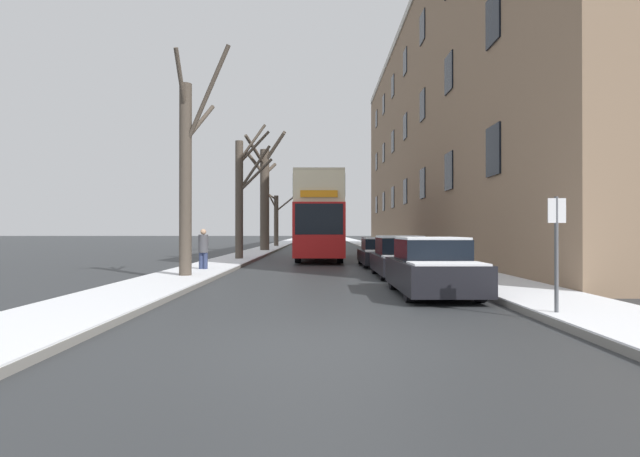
% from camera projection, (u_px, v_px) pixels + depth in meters
% --- Properties ---
extents(ground_plane, '(320.00, 320.00, 0.00)m').
position_uv_depth(ground_plane, '(336.00, 347.00, 6.86)').
color(ground_plane, '#303335').
extents(sidewalk_left, '(2.32, 130.00, 0.16)m').
position_uv_depth(sidewalk_left, '(281.00, 244.00, 59.85)').
color(sidewalk_left, slate).
rests_on(sidewalk_left, ground).
extents(sidewalk_right, '(2.32, 130.00, 0.16)m').
position_uv_depth(sidewalk_right, '(361.00, 244.00, 59.88)').
color(sidewalk_right, slate).
rests_on(sidewalk_right, ground).
extents(terrace_facade_right, '(9.10, 48.80, 17.71)m').
position_uv_depth(terrace_facade_right, '(466.00, 132.00, 36.28)').
color(terrace_facade_right, '#8C7056').
rests_on(terrace_facade_right, ground).
extents(bare_tree_left_0, '(1.81, 2.33, 7.51)m').
position_uv_depth(bare_tree_left_0, '(186.00, 172.00, 16.28)').
color(bare_tree_left_0, '#4C4238').
rests_on(bare_tree_left_0, ground).
extents(bare_tree_left_1, '(2.03, 0.86, 7.35)m').
position_uv_depth(bare_tree_left_1, '(240.00, 194.00, 26.39)').
color(bare_tree_left_1, '#4C4238').
rests_on(bare_tree_left_1, ground).
extents(bare_tree_left_2, '(3.11, 3.83, 9.41)m').
position_uv_depth(bare_tree_left_2, '(264.00, 193.00, 38.22)').
color(bare_tree_left_2, '#4C4238').
rests_on(bare_tree_left_2, ground).
extents(bare_tree_left_3, '(3.18, 2.60, 5.84)m').
position_uv_depth(bare_tree_left_3, '(275.00, 219.00, 49.07)').
color(bare_tree_left_3, '#4C4238').
rests_on(bare_tree_left_3, ground).
extents(double_decker_bus, '(2.50, 10.78, 4.56)m').
position_uv_depth(double_decker_bus, '(318.00, 214.00, 28.37)').
color(double_decker_bus, red).
rests_on(double_decker_bus, ground).
extents(parked_car_0, '(1.82, 4.12, 1.45)m').
position_uv_depth(parked_car_0, '(431.00, 268.00, 12.49)').
color(parked_car_0, black).
rests_on(parked_car_0, ground).
extents(parked_car_1, '(1.72, 4.21, 1.44)m').
position_uv_depth(parked_car_1, '(399.00, 258.00, 17.53)').
color(parked_car_1, black).
rests_on(parked_car_1, ground).
extents(parked_car_2, '(1.90, 4.39, 1.32)m').
position_uv_depth(parked_car_2, '(380.00, 253.00, 22.81)').
color(parked_car_2, black).
rests_on(parked_car_2, ground).
extents(pedestrian_left_sidewalk, '(0.37, 0.37, 1.69)m').
position_uv_depth(pedestrian_left_sidewalk, '(202.00, 249.00, 19.01)').
color(pedestrian_left_sidewalk, navy).
rests_on(pedestrian_left_sidewalk, ground).
extents(street_sign_post, '(0.32, 0.07, 2.22)m').
position_uv_depth(street_sign_post, '(555.00, 249.00, 8.88)').
color(street_sign_post, '#4C4F54').
rests_on(street_sign_post, ground).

